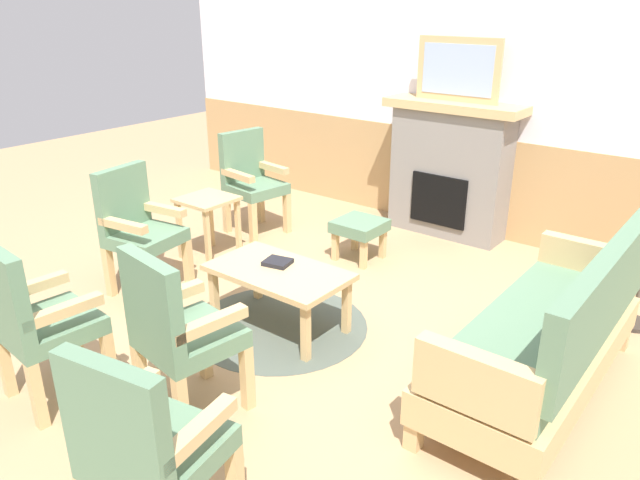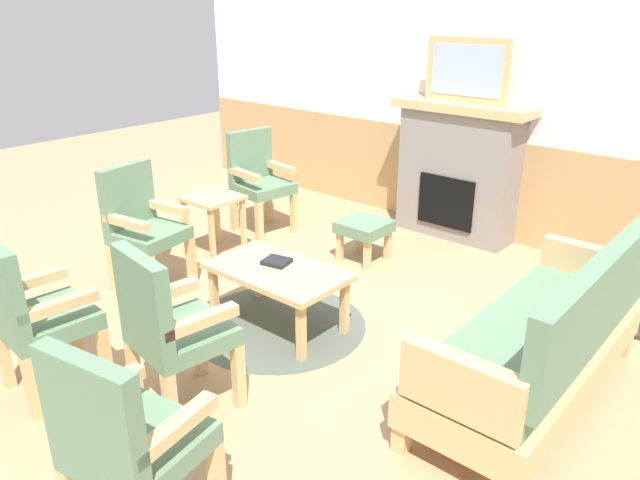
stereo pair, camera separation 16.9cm
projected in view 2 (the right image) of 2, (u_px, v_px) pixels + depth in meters
name	position (u px, v px, depth m)	size (l,w,h in m)	color
ground_plane	(288.00, 326.00, 4.27)	(14.00, 14.00, 0.00)	tan
wall_back	(477.00, 96.00, 5.61)	(7.20, 0.14, 2.70)	white
fireplace	(458.00, 170.00, 5.68)	(1.30, 0.44, 1.28)	gray
framed_picture	(467.00, 70.00, 5.34)	(0.80, 0.04, 0.56)	tan
couch	(542.00, 341.00, 3.34)	(0.70, 1.80, 0.98)	tan
coffee_table	(277.00, 276.00, 4.14)	(0.96, 0.56, 0.44)	tan
round_rug	(278.00, 325.00, 4.28)	(1.24, 1.24, 0.01)	#4C564C
book_on_table	(277.00, 261.00, 4.19)	(0.18, 0.16, 0.03)	black
footstool	(364.00, 229.00, 5.25)	(0.40, 0.40, 0.36)	tan
armchair_near_fireplace	(142.00, 222.00, 4.68)	(0.55, 0.55, 0.98)	tan
armchair_by_window_left	(258.00, 177.00, 5.85)	(0.54, 0.54, 0.98)	tan
armchair_front_left	(32.00, 311.00, 3.36)	(0.52, 0.52, 0.98)	tan
armchair_front_center	(124.00, 438.00, 2.39)	(0.56, 0.56, 0.98)	tan
armchair_corner_left	(169.00, 325.00, 3.22)	(0.54, 0.54, 0.98)	tan
side_table	(213.00, 209.00, 5.30)	(0.44, 0.44, 0.55)	tan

